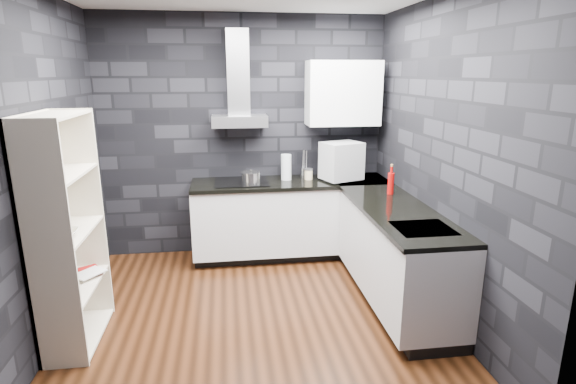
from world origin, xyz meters
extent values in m
plane|color=#3B1D0E|center=(0.00, 0.00, 0.00)|extent=(3.20, 3.20, 0.00)
cube|color=black|center=(0.00, 1.62, 1.35)|extent=(3.20, 0.05, 2.70)
cube|color=black|center=(0.00, -1.62, 1.35)|extent=(3.20, 0.05, 2.70)
cube|color=black|center=(-1.62, 0.00, 1.35)|extent=(0.05, 3.20, 2.70)
cube|color=black|center=(1.62, 0.00, 1.35)|extent=(0.05, 3.20, 2.70)
cube|color=black|center=(0.50, 1.34, 0.05)|extent=(2.18, 0.50, 0.10)
cube|color=black|center=(1.34, 0.10, 0.05)|extent=(0.50, 1.78, 0.10)
cube|color=silver|center=(0.50, 1.30, 0.48)|extent=(2.20, 0.60, 0.76)
cube|color=silver|center=(1.30, 0.10, 0.48)|extent=(0.60, 1.80, 0.76)
cube|color=black|center=(0.50, 1.29, 0.88)|extent=(2.20, 0.62, 0.04)
cube|color=black|center=(1.29, 0.10, 0.88)|extent=(0.62, 1.80, 0.04)
cube|color=black|center=(1.30, 1.30, 0.88)|extent=(0.62, 0.62, 0.04)
cube|color=#B3B3B8|center=(-0.05, 1.43, 1.56)|extent=(0.60, 0.34, 0.12)
cube|color=#B3B3B8|center=(-0.05, 1.50, 2.07)|extent=(0.24, 0.20, 0.90)
cube|color=white|center=(1.10, 1.43, 1.85)|extent=(0.80, 0.35, 0.70)
cube|color=black|center=(-0.05, 1.30, 0.91)|extent=(0.58, 0.50, 0.01)
cube|color=#B3B3B8|center=(1.30, -0.40, 0.89)|extent=(0.44, 0.40, 0.01)
cylinder|color=#B5B5BA|center=(0.05, 1.17, 0.97)|extent=(0.26, 0.26, 0.12)
cylinder|color=white|center=(0.46, 1.36, 1.04)|extent=(0.14, 0.14, 0.29)
cylinder|color=beige|center=(0.71, 1.34, 0.95)|extent=(0.11, 0.11, 0.11)
cylinder|color=#B5B5BA|center=(0.67, 1.42, 0.96)|extent=(0.11, 0.11, 0.12)
cube|color=#AEB1B5|center=(1.06, 1.23, 1.12)|extent=(0.50, 0.44, 0.41)
cylinder|color=#A10806|center=(1.40, 0.61, 1.01)|extent=(0.08, 0.08, 0.21)
cube|color=beige|center=(-1.42, -0.13, 0.90)|extent=(0.59, 0.87, 1.80)
imported|color=silver|center=(-1.42, -0.28, 0.94)|extent=(0.26, 0.26, 0.06)
imported|color=maroon|center=(-1.43, 0.05, 0.57)|extent=(0.14, 0.10, 0.21)
imported|color=#B2B2B2|center=(-1.41, 0.07, 0.59)|extent=(0.14, 0.12, 0.23)
camera|label=1|loc=(-0.20, -3.53, 2.08)|focal=28.00mm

